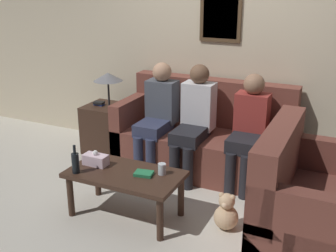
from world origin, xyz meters
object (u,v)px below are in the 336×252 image
at_px(couch_side, 308,208).
at_px(person_middle, 194,118).
at_px(drinking_glass, 162,169).
at_px(teddy_bear, 226,213).
at_px(wine_bottle, 75,162).
at_px(person_left, 158,112).
at_px(coffee_table, 125,179).
at_px(person_right, 248,126).
at_px(couch_main, 204,140).

relative_size(couch_side, person_middle, 1.00).
distance_m(drinking_glass, teddy_bear, 0.68).
bearing_deg(wine_bottle, person_middle, 63.70).
relative_size(person_left, person_middle, 0.98).
xyz_separation_m(person_left, person_middle, (0.46, -0.03, 0.01)).
xyz_separation_m(wine_bottle, teddy_bear, (1.29, 0.38, -0.39)).
height_order(wine_bottle, teddy_bear, wine_bottle).
height_order(coffee_table, teddy_bear, coffee_table).
distance_m(person_middle, teddy_bear, 1.23).
height_order(drinking_glass, teddy_bear, drinking_glass).
xyz_separation_m(person_left, teddy_bear, (1.13, -0.92, -0.51)).
distance_m(coffee_table, person_left, 1.17).
bearing_deg(person_middle, teddy_bear, -53.08).
height_order(person_left, teddy_bear, person_left).
distance_m(drinking_glass, person_right, 1.12).
xyz_separation_m(couch_main, drinking_glass, (0.04, -1.17, 0.15)).
height_order(wine_bottle, person_left, person_left).
height_order(person_middle, teddy_bear, person_middle).
relative_size(drinking_glass, person_right, 0.09).
height_order(wine_bottle, person_right, person_right).
bearing_deg(wine_bottle, coffee_table, 26.33).
distance_m(couch_side, person_left, 2.02).
xyz_separation_m(couch_side, person_middle, (-1.33, 0.84, 0.32)).
height_order(drinking_glass, person_left, person_left).
xyz_separation_m(drinking_glass, person_middle, (-0.08, 0.96, 0.18)).
distance_m(couch_main, person_left, 0.62).
bearing_deg(coffee_table, teddy_bear, 11.54).
height_order(person_left, person_right, person_left).
relative_size(couch_side, person_right, 1.04).
distance_m(couch_side, wine_bottle, 2.01).
bearing_deg(couch_side, person_middle, 57.69).
distance_m(person_left, person_right, 1.05).
xyz_separation_m(coffee_table, person_middle, (0.24, 1.07, 0.29)).
bearing_deg(teddy_bear, person_middle, 126.92).
relative_size(coffee_table, person_middle, 0.85).
bearing_deg(drinking_glass, person_left, 118.51).
distance_m(couch_main, person_middle, 0.39).
relative_size(wine_bottle, drinking_glass, 2.63).
xyz_separation_m(couch_main, couch_side, (1.28, -1.05, 0.00)).
bearing_deg(person_right, couch_side, -49.47).
bearing_deg(coffee_table, wine_bottle, -153.67).
bearing_deg(couch_side, person_left, 63.92).
bearing_deg(teddy_bear, drinking_glass, -172.67).
distance_m(person_middle, person_right, 0.59).
bearing_deg(person_left, person_middle, -4.25).
bearing_deg(person_right, couch_main, 161.76).
bearing_deg(drinking_glass, wine_bottle, -156.89).
xyz_separation_m(couch_side, drinking_glass, (-1.25, -0.12, 0.14)).
xyz_separation_m(person_middle, person_right, (0.59, 0.03, -0.02)).
distance_m(couch_side, drinking_glass, 1.26).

